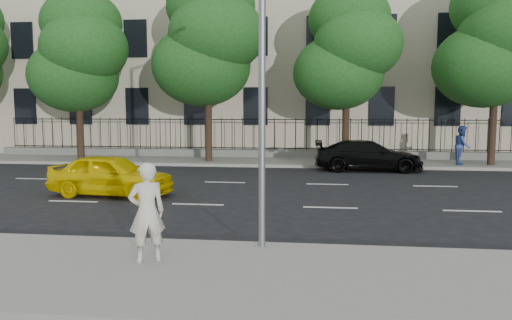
{
  "coord_description": "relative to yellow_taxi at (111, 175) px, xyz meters",
  "views": [
    {
      "loc": [
        3.59,
        -12.12,
        2.96
      ],
      "look_at": [
        1.73,
        3.0,
        1.33
      ],
      "focal_mm": 35.0,
      "sensor_mm": 36.0,
      "label": 1
    }
  ],
  "objects": [
    {
      "name": "lane_markings",
      "position": [
        3.2,
        1.17,
        -0.7
      ],
      "size": [
        49.6,
        4.62,
        0.01
      ],
      "primitive_type": null,
      "color": "silver",
      "rests_on": "ground"
    },
    {
      "name": "yellow_taxi",
      "position": [
        0.0,
        0.0,
        0.0
      ],
      "size": [
        4.28,
        2.1,
        1.4
      ],
      "primitive_type": "imported",
      "rotation": [
        0.0,
        0.0,
        1.46
      ],
      "color": "#F0CD00",
      "rests_on": "ground"
    },
    {
      "name": "far_sidewalk",
      "position": [
        3.2,
        10.42,
        -0.63
      ],
      "size": [
        60.0,
        4.0,
        0.15
      ],
      "primitive_type": "cube",
      "color": "gray",
      "rests_on": "ground"
    },
    {
      "name": "tree_b",
      "position": [
        -5.76,
        9.78,
        5.14
      ],
      "size": [
        5.53,
        5.12,
        8.97
      ],
      "color": "#382619",
      "rests_on": "far_sidewalk"
    },
    {
      "name": "masonry_building",
      "position": [
        3.2,
        19.37,
        8.32
      ],
      "size": [
        34.6,
        12.11,
        18.5
      ],
      "color": "beige",
      "rests_on": "ground"
    },
    {
      "name": "black_sedan",
      "position": [
        9.15,
        7.76,
        0.01
      ],
      "size": [
        4.94,
        2.05,
        1.43
      ],
      "primitive_type": "imported",
      "rotation": [
        0.0,
        0.0,
        1.58
      ],
      "color": "black",
      "rests_on": "ground"
    },
    {
      "name": "pedestrian_far",
      "position": [
        13.8,
        9.53,
        0.4
      ],
      "size": [
        0.96,
        1.09,
        1.9
      ],
      "primitive_type": "imported",
      "rotation": [
        0.0,
        0.0,
        1.28
      ],
      "color": "#304794",
      "rests_on": "far_sidewalk"
    },
    {
      "name": "woman_near",
      "position": [
        3.74,
        -7.14,
        0.36
      ],
      "size": [
        0.79,
        0.71,
        1.82
      ],
      "primitive_type": "imported",
      "rotation": [
        0.0,
        0.0,
        3.67
      ],
      "color": "beige",
      "rests_on": "near_sidewalk"
    },
    {
      "name": "tree_c",
      "position": [
        1.24,
        9.78,
        5.71
      ],
      "size": [
        5.89,
        5.5,
        9.8
      ],
      "color": "#382619",
      "rests_on": "far_sidewalk"
    },
    {
      "name": "tree_e",
      "position": [
        15.24,
        9.78,
        5.49
      ],
      "size": [
        5.71,
        5.31,
        9.46
      ],
      "color": "#382619",
      "rests_on": "far_sidewalk"
    },
    {
      "name": "near_sidewalk",
      "position": [
        3.2,
        -7.58,
        -0.63
      ],
      "size": [
        60.0,
        4.0,
        0.15
      ],
      "primitive_type": "cube",
      "color": "gray",
      "rests_on": "ground"
    },
    {
      "name": "ground",
      "position": [
        3.2,
        -3.58,
        -0.7
      ],
      "size": [
        120.0,
        120.0,
        0.0
      ],
      "primitive_type": "plane",
      "color": "black",
      "rests_on": "ground"
    },
    {
      "name": "iron_fence",
      "position": [
        3.2,
        12.12,
        -0.06
      ],
      "size": [
        30.0,
        0.5,
        2.2
      ],
      "color": "slate",
      "rests_on": "far_sidewalk"
    },
    {
      "name": "tree_d",
      "position": [
        8.24,
        9.78,
        5.13
      ],
      "size": [
        5.34,
        4.94,
        8.84
      ],
      "color": "#382619",
      "rests_on": "far_sidewalk"
    }
  ]
}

